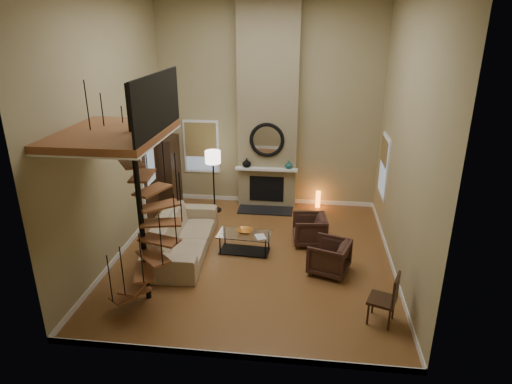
# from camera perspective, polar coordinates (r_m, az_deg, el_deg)

# --- Properties ---
(ground) EXTENTS (6.00, 6.50, 0.01)m
(ground) POSITION_cam_1_polar(r_m,az_deg,el_deg) (10.10, -0.27, -8.28)
(ground) COLOR #935F2F
(ground) RESTS_ON ground
(back_wall) EXTENTS (6.00, 0.02, 5.50)m
(back_wall) POSITION_cam_1_polar(r_m,az_deg,el_deg) (12.22, 1.62, 10.75)
(back_wall) COLOR tan
(back_wall) RESTS_ON ground
(front_wall) EXTENTS (6.00, 0.02, 5.50)m
(front_wall) POSITION_cam_1_polar(r_m,az_deg,el_deg) (6.00, -4.16, -0.48)
(front_wall) COLOR tan
(front_wall) RESTS_ON ground
(left_wall) EXTENTS (0.02, 6.50, 5.50)m
(left_wall) POSITION_cam_1_polar(r_m,az_deg,el_deg) (9.89, -17.97, 7.23)
(left_wall) COLOR tan
(left_wall) RESTS_ON ground
(right_wall) EXTENTS (0.02, 6.50, 5.50)m
(right_wall) POSITION_cam_1_polar(r_m,az_deg,el_deg) (9.20, 18.69, 6.15)
(right_wall) COLOR tan
(right_wall) RESTS_ON ground
(baseboard_back) EXTENTS (6.00, 0.02, 0.12)m
(baseboard_back) POSITION_cam_1_polar(r_m,az_deg,el_deg) (12.97, 1.50, -1.02)
(baseboard_back) COLOR white
(baseboard_back) RESTS_ON ground
(baseboard_front) EXTENTS (6.00, 0.02, 0.12)m
(baseboard_front) POSITION_cam_1_polar(r_m,az_deg,el_deg) (7.44, -3.57, -20.10)
(baseboard_front) COLOR white
(baseboard_front) RESTS_ON ground
(baseboard_left) EXTENTS (0.02, 6.50, 0.12)m
(baseboard_left) POSITION_cam_1_polar(r_m,az_deg,el_deg) (10.81, -16.32, -6.72)
(baseboard_left) COLOR white
(baseboard_left) RESTS_ON ground
(baseboard_right) EXTENTS (0.02, 6.50, 0.12)m
(baseboard_right) POSITION_cam_1_polar(r_m,az_deg,el_deg) (10.18, 16.86, -8.60)
(baseboard_right) COLOR white
(baseboard_right) RESTS_ON ground
(chimney_breast) EXTENTS (1.60, 0.38, 5.50)m
(chimney_breast) POSITION_cam_1_polar(r_m,az_deg,el_deg) (12.04, 1.54, 10.59)
(chimney_breast) COLOR #867957
(chimney_breast) RESTS_ON ground
(hearth) EXTENTS (1.50, 0.60, 0.04)m
(hearth) POSITION_cam_1_polar(r_m,az_deg,el_deg) (12.38, 1.20, -2.35)
(hearth) COLOR black
(hearth) RESTS_ON ground
(firebox) EXTENTS (0.95, 0.02, 0.72)m
(firebox) POSITION_cam_1_polar(r_m,az_deg,el_deg) (12.44, 1.35, 0.41)
(firebox) COLOR black
(firebox) RESTS_ON chimney_breast
(mantel) EXTENTS (1.70, 0.18, 0.06)m
(mantel) POSITION_cam_1_polar(r_m,az_deg,el_deg) (12.17, 1.34, 2.92)
(mantel) COLOR white
(mantel) RESTS_ON chimney_breast
(mirror_frame) EXTENTS (0.94, 0.10, 0.94)m
(mirror_frame) POSITION_cam_1_polar(r_m,az_deg,el_deg) (12.00, 1.40, 6.64)
(mirror_frame) COLOR black
(mirror_frame) RESTS_ON chimney_breast
(mirror_disc) EXTENTS (0.80, 0.01, 0.80)m
(mirror_disc) POSITION_cam_1_polar(r_m,az_deg,el_deg) (12.01, 1.40, 6.66)
(mirror_disc) COLOR white
(mirror_disc) RESTS_ON chimney_breast
(vase_left) EXTENTS (0.24, 0.24, 0.25)m
(vase_left) POSITION_cam_1_polar(r_m,az_deg,el_deg) (12.22, -1.21, 3.76)
(vase_left) COLOR black
(vase_left) RESTS_ON mantel
(vase_right) EXTENTS (0.20, 0.20, 0.21)m
(vase_right) POSITION_cam_1_polar(r_m,az_deg,el_deg) (12.12, 4.19, 3.48)
(vase_right) COLOR #164F49
(vase_right) RESTS_ON mantel
(window_back) EXTENTS (1.02, 0.06, 1.52)m
(window_back) POSITION_cam_1_polar(r_m,az_deg,el_deg) (12.76, -7.01, 5.85)
(window_back) COLOR white
(window_back) RESTS_ON back_wall
(window_right) EXTENTS (0.06, 1.02, 1.52)m
(window_right) POSITION_cam_1_polar(r_m,az_deg,el_deg) (11.38, 16.05, 3.31)
(window_right) COLOR white
(window_right) RESTS_ON right_wall
(entry_door) EXTENTS (0.10, 1.05, 2.16)m
(entry_door) POSITION_cam_1_polar(r_m,az_deg,el_deg) (11.93, -13.41, 1.45)
(entry_door) COLOR white
(entry_door) RESTS_ON ground
(loft) EXTENTS (1.70, 2.20, 1.09)m
(loft) POSITION_cam_1_polar(r_m,az_deg,el_deg) (7.80, -17.25, 7.44)
(loft) COLOR brown
(loft) RESTS_ON left_wall
(spiral_stair) EXTENTS (1.47, 1.47, 4.06)m
(spiral_stair) POSITION_cam_1_polar(r_m,az_deg,el_deg) (8.15, -14.44, -2.48)
(spiral_stair) COLOR black
(spiral_stair) RESTS_ON ground
(hutch) EXTENTS (0.42, 0.90, 2.01)m
(hutch) POSITION_cam_1_polar(r_m,az_deg,el_deg) (12.80, -10.99, 2.52)
(hutch) COLOR #311D10
(hutch) RESTS_ON ground
(sofa) EXTENTS (1.28, 2.98, 0.85)m
(sofa) POSITION_cam_1_polar(r_m,az_deg,el_deg) (10.30, -9.42, -5.45)
(sofa) COLOR tan
(sofa) RESTS_ON ground
(armchair_near) EXTENTS (0.85, 0.83, 0.70)m
(armchair_near) POSITION_cam_1_polar(r_m,az_deg,el_deg) (10.59, 7.24, -4.78)
(armchair_near) COLOR #3D241C
(armchair_near) RESTS_ON ground
(armchair_far) EXTENTS (0.99, 0.97, 0.71)m
(armchair_far) POSITION_cam_1_polar(r_m,az_deg,el_deg) (9.47, 9.74, -8.27)
(armchair_far) COLOR #3D241C
(armchair_far) RESTS_ON ground
(coffee_table) EXTENTS (1.25, 0.69, 0.45)m
(coffee_table) POSITION_cam_1_polar(r_m,az_deg,el_deg) (10.17, -1.46, -6.21)
(coffee_table) COLOR silver
(coffee_table) RESTS_ON ground
(bowl) EXTENTS (0.35, 0.35, 0.09)m
(bowl) POSITION_cam_1_polar(r_m,az_deg,el_deg) (10.11, -1.43, -5.01)
(bowl) COLOR #BF6F21
(bowl) RESTS_ON coffee_table
(book) EXTENTS (0.31, 0.35, 0.03)m
(book) POSITION_cam_1_polar(r_m,az_deg,el_deg) (9.91, 0.42, -5.81)
(book) COLOR gray
(book) RESTS_ON coffee_table
(floor_lamp) EXTENTS (0.41, 0.41, 1.72)m
(floor_lamp) POSITION_cam_1_polar(r_m,az_deg,el_deg) (11.97, -5.52, 3.85)
(floor_lamp) COLOR black
(floor_lamp) RESTS_ON ground
(accent_lamp) EXTENTS (0.13, 0.13, 0.47)m
(accent_lamp) POSITION_cam_1_polar(r_m,az_deg,el_deg) (12.65, 7.93, -0.90)
(accent_lamp) COLOR orange
(accent_lamp) RESTS_ON ground
(side_chair) EXTENTS (0.58, 0.58, 0.97)m
(side_chair) POSITION_cam_1_polar(r_m,az_deg,el_deg) (8.15, 16.48, -12.76)
(side_chair) COLOR #311D10
(side_chair) RESTS_ON ground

